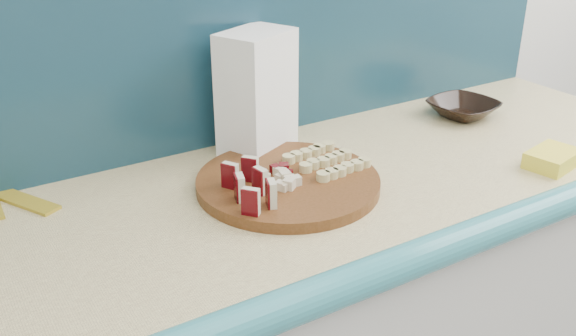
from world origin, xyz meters
The scene contains 8 objects.
backsplash centered at (0.10, 1.79, 1.16)m, with size 2.20×0.02×0.50m, color teal.
cutting_board centered at (0.25, 1.52, 0.92)m, with size 0.35×0.35×0.02m, color #45270E.
apple_wedges centered at (0.16, 1.49, 0.96)m, with size 0.08×0.15×0.05m.
apple_chunks centered at (0.23, 1.51, 0.94)m, with size 0.06×0.05×0.02m.
banana_slices centered at (0.35, 1.53, 0.94)m, with size 0.14×0.14×0.02m.
brown_bowl centered at (0.83, 1.62, 0.93)m, with size 0.16×0.16×0.04m, color black.
flour_bag centered at (0.29, 1.71, 1.04)m, with size 0.15×0.11×0.26m, color white.
sponge centered at (0.77, 1.32, 0.93)m, with size 0.11×0.08×0.03m, color yellow.
Camera 1 is at (-0.32, 0.58, 1.47)m, focal length 40.00 mm.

